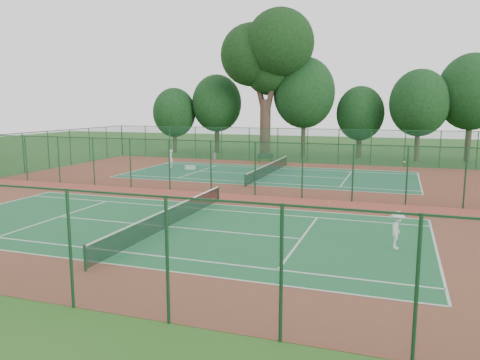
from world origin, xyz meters
name	(u,v)px	position (x,y,z in m)	size (l,w,h in m)	color
ground	(233,194)	(0.00, 0.00, 0.00)	(120.00, 120.00, 0.00)	#28551A
red_pad	(233,194)	(0.00, 0.00, 0.01)	(40.00, 36.00, 0.01)	brown
court_near	(170,227)	(0.00, -9.00, 0.01)	(23.77, 10.97, 0.01)	#1F6338
court_far	(269,175)	(0.00, 9.00, 0.01)	(23.77, 10.97, 0.01)	#1E6041
fence_north	(292,145)	(0.00, 18.00, 1.76)	(40.00, 0.09, 3.50)	#16442B
fence_south	(27,244)	(0.00, -18.00, 1.76)	(40.00, 0.09, 3.50)	#184A2F
fence_divider	(233,167)	(0.00, 0.00, 1.76)	(40.00, 0.09, 3.50)	#174525
tennis_net_near	(169,216)	(0.00, -9.00, 0.54)	(0.10, 12.90, 0.97)	#12311A
tennis_net_far	(269,168)	(0.00, 9.00, 0.54)	(0.10, 12.90, 0.97)	#13361C
player_near	(397,230)	(10.35, -9.17, 0.80)	(1.00, 0.58, 1.56)	white
player_far	(171,159)	(-9.77, 10.19, 0.87)	(0.62, 0.41, 1.71)	silver
trash_bin	(214,156)	(-8.42, 17.60, 0.40)	(0.43, 0.43, 0.77)	slate
bench	(265,158)	(-2.54, 16.87, 0.51)	(1.63, 0.92, 0.97)	black
kit_bag	(190,168)	(-7.65, 9.86, 0.18)	(0.91, 0.34, 0.34)	silver
stray_ball_a	(267,198)	(2.56, -0.69, 0.04)	(0.07, 0.07, 0.07)	gold
stray_ball_b	(329,202)	(6.42, -0.87, 0.05)	(0.07, 0.07, 0.07)	yellow
stray_ball_c	(169,191)	(-4.44, -0.52, 0.05)	(0.07, 0.07, 0.07)	gold
big_tree	(267,54)	(-3.78, 21.77, 11.31)	(10.40, 7.61, 15.97)	#3D2A21
evergreen_row	(308,156)	(0.50, 24.25, 0.00)	(39.00, 5.00, 12.00)	black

